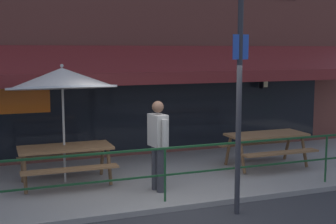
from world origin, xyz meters
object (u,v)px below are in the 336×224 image
object	(u,v)px
picnic_table_left	(66,154)
patio_umbrella_left	(62,79)
street_sign_pole	(239,96)
pedestrian_walking	(158,141)
picnic_table_centre	(266,140)

from	to	relation	value
picnic_table_left	patio_umbrella_left	distance (m)	1.48
patio_umbrella_left	street_sign_pole	world-z (taller)	street_sign_pole
picnic_table_left	patio_umbrella_left	bearing A→B (deg)	90.00
pedestrian_walking	street_sign_pole	bearing A→B (deg)	-56.51
picnic_table_centre	patio_umbrella_left	xyz separation A→B (m)	(-4.48, 0.33, 1.47)
street_sign_pole	picnic_table_left	bearing A→B (deg)	135.44
pedestrian_walking	picnic_table_left	bearing A→B (deg)	146.00
picnic_table_left	picnic_table_centre	distance (m)	4.49
picnic_table_centre	pedestrian_walking	bearing A→B (deg)	-163.44
picnic_table_left	picnic_table_centre	world-z (taller)	same
patio_umbrella_left	pedestrian_walking	bearing A→B (deg)	-37.65
pedestrian_walking	street_sign_pole	world-z (taller)	street_sign_pole
picnic_table_centre	pedestrian_walking	distance (m)	3.07
picnic_table_centre	street_sign_pole	distance (m)	3.28
picnic_table_left	patio_umbrella_left	size ratio (longest dim) A/B	0.75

